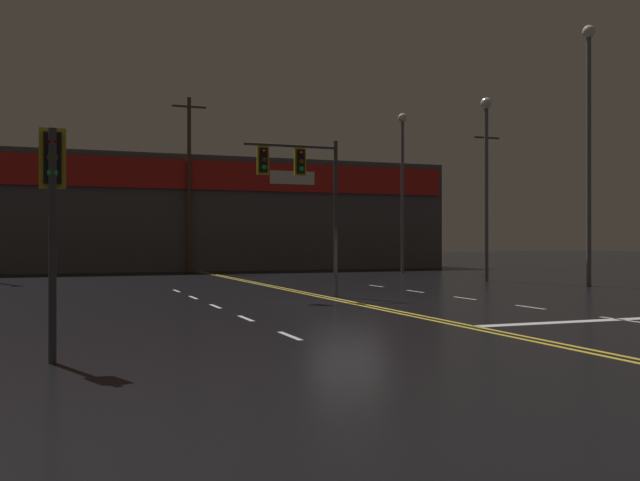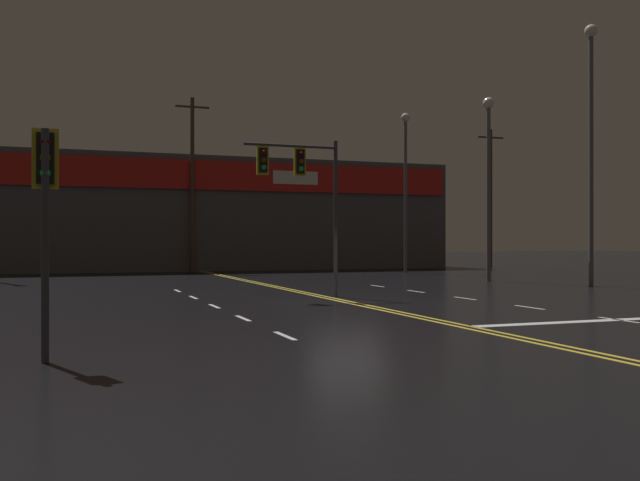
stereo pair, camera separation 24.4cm
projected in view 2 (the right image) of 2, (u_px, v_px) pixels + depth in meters
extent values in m
plane|color=black|center=(348.00, 302.00, 23.06)|extent=(200.00, 200.00, 0.00)
cube|color=gold|center=(343.00, 302.00, 23.01)|extent=(0.12, 60.00, 0.01)
cube|color=gold|center=(352.00, 302.00, 23.11)|extent=(0.12, 60.00, 0.01)
cube|color=silver|center=(285.00, 336.00, 14.80)|extent=(0.12, 1.40, 0.01)
cube|color=silver|center=(243.00, 318.00, 18.18)|extent=(0.12, 1.40, 0.01)
cube|color=silver|center=(214.00, 306.00, 21.56)|extent=(0.12, 1.40, 0.01)
cube|color=silver|center=(193.00, 297.00, 24.94)|extent=(0.12, 1.40, 0.01)
cube|color=silver|center=(177.00, 291.00, 28.32)|extent=(0.12, 1.40, 0.01)
cube|color=silver|center=(619.00, 320.00, 17.80)|extent=(0.12, 1.40, 0.01)
cube|color=silver|center=(530.00, 307.00, 21.18)|extent=(0.12, 1.40, 0.01)
cube|color=silver|center=(465.00, 298.00, 24.56)|extent=(0.12, 1.40, 0.01)
cube|color=silver|center=(416.00, 291.00, 27.95)|extent=(0.12, 1.40, 0.01)
cube|color=silver|center=(377.00, 286.00, 31.33)|extent=(0.12, 1.40, 0.01)
cube|color=silver|center=(618.00, 320.00, 17.83)|extent=(8.39, 0.40, 0.01)
cylinder|color=#38383D|center=(336.00, 219.00, 25.23)|extent=(0.14, 0.14, 5.53)
cylinder|color=#38383D|center=(291.00, 146.00, 24.66)|extent=(3.35, 0.10, 0.10)
cube|color=black|center=(300.00, 162.00, 24.77)|extent=(0.28, 0.24, 0.84)
cube|color=gold|center=(300.00, 162.00, 24.77)|extent=(0.42, 0.08, 0.99)
sphere|color=#500705|center=(301.00, 154.00, 24.62)|extent=(0.17, 0.17, 0.17)
sphere|color=#543707|center=(301.00, 161.00, 24.62)|extent=(0.17, 0.17, 0.17)
sphere|color=green|center=(301.00, 169.00, 24.62)|extent=(0.17, 0.17, 0.17)
cube|color=black|center=(263.00, 160.00, 24.31)|extent=(0.28, 0.24, 0.84)
cube|color=gold|center=(263.00, 160.00, 24.31)|extent=(0.42, 0.08, 0.99)
sphere|color=#500705|center=(264.00, 152.00, 24.16)|extent=(0.17, 0.17, 0.17)
sphere|color=#543707|center=(264.00, 160.00, 24.16)|extent=(0.17, 0.17, 0.17)
sphere|color=green|center=(264.00, 167.00, 24.16)|extent=(0.17, 0.17, 0.17)
cylinder|color=#38383D|center=(45.00, 246.00, 11.53)|extent=(0.13, 0.13, 3.80)
cube|color=black|center=(45.00, 159.00, 11.70)|extent=(0.28, 0.24, 0.84)
cube|color=gold|center=(45.00, 159.00, 11.70)|extent=(0.42, 0.08, 0.99)
sphere|color=#500705|center=(45.00, 142.00, 11.55)|extent=(0.17, 0.17, 0.17)
sphere|color=#543707|center=(45.00, 158.00, 11.55)|extent=(0.17, 0.17, 0.17)
sphere|color=green|center=(45.00, 173.00, 11.55)|extent=(0.17, 0.17, 0.17)
cylinder|color=#59595E|center=(591.00, 160.00, 31.17)|extent=(0.20, 0.20, 11.03)
sphere|color=silver|center=(591.00, 31.00, 31.17)|extent=(0.56, 0.56, 0.56)
cylinder|color=#59595E|center=(489.00, 194.00, 35.15)|extent=(0.20, 0.20, 8.64)
sphere|color=silver|center=(489.00, 103.00, 35.15)|extent=(0.56, 0.56, 0.56)
cylinder|color=#59595E|center=(405.00, 197.00, 44.37)|extent=(0.20, 0.20, 9.53)
sphere|color=silver|center=(405.00, 118.00, 44.38)|extent=(0.56, 0.56, 0.56)
cube|color=#4C4C51|center=(189.00, 216.00, 51.27)|extent=(36.26, 10.00, 7.66)
cube|color=red|center=(203.00, 175.00, 46.48)|extent=(35.54, 0.20, 1.91)
cube|color=white|center=(295.00, 178.00, 48.62)|extent=(3.20, 0.16, 0.90)
cylinder|color=#4C3828|center=(192.00, 185.00, 45.98)|extent=(0.26, 0.26, 11.26)
cube|color=#4C3828|center=(192.00, 107.00, 45.99)|extent=(2.20, 0.12, 0.12)
cylinder|color=#4C3828|center=(491.00, 198.00, 53.71)|extent=(0.26, 0.26, 10.42)
cube|color=#4C3828|center=(491.00, 137.00, 53.72)|extent=(2.20, 0.12, 0.12)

